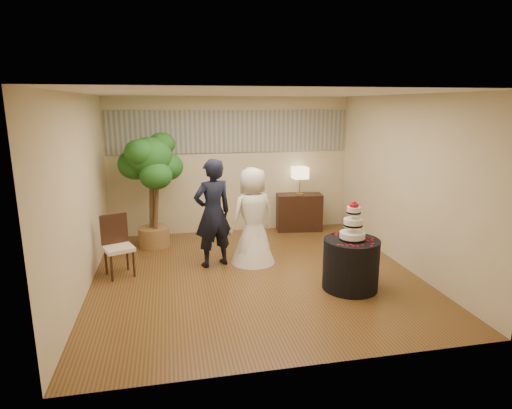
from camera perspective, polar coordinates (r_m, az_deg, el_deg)
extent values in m
cube|color=brown|center=(6.90, -0.15, -9.31)|extent=(5.00, 5.00, 0.00)
cube|color=white|center=(6.37, -0.17, 14.62)|extent=(5.00, 5.00, 0.00)
cube|color=beige|center=(8.92, -3.34, 5.20)|extent=(5.00, 0.06, 2.80)
cube|color=beige|center=(4.14, 6.70, -4.38)|extent=(5.00, 0.06, 2.80)
cube|color=beige|center=(6.49, -22.35, 1.16)|extent=(0.06, 5.00, 2.80)
cube|color=beige|center=(7.40, 19.22, 2.80)|extent=(0.06, 5.00, 2.80)
cube|color=gray|center=(8.83, -3.39, 9.68)|extent=(4.90, 0.02, 0.85)
imported|color=black|center=(7.04, -5.78, -1.17)|extent=(0.76, 0.63, 1.80)
imported|color=white|center=(7.18, -0.43, -1.50)|extent=(1.01, 0.98, 1.64)
cylinder|color=black|center=(6.44, 12.52, -7.77)|extent=(0.99, 0.99, 0.75)
cube|color=black|center=(9.18, 5.77, -1.02)|extent=(0.99, 0.53, 0.79)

